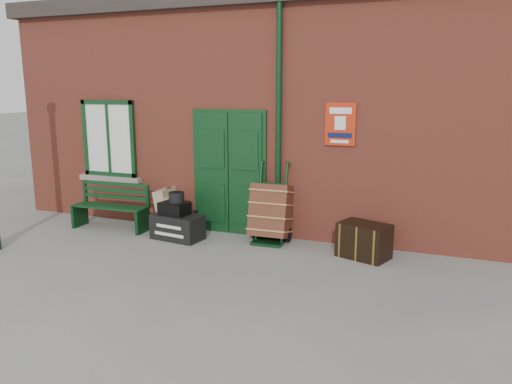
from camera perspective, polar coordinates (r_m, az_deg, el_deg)
The scene contains 10 objects.
ground at distance 7.94m, azimuth -5.37°, elevation -7.62°, with size 80.00×80.00×0.00m, color gray.
station_building at distance 10.73m, azimuth 2.85°, elevation 9.30°, with size 10.30×4.30×4.36m.
bench at distance 9.85m, azimuth -16.14°, elevation -1.43°, with size 1.47×0.50×0.90m.
houdini_trunk at distance 8.96m, azimuth -8.96°, elevation -3.95°, with size 0.88×0.49×0.44m, color black.
strongbox at distance 8.90m, azimuth -9.31°, elevation -1.87°, with size 0.49×0.35×0.22m, color black.
hatbox at distance 8.86m, azimuth -9.08°, elevation -0.59°, with size 0.27×0.27×0.18m, color black.
suitcase_back at distance 9.57m, azimuth -10.02°, elevation -1.89°, with size 0.22×0.54×0.76m, color tan.
suitcase_front at distance 9.45m, azimuth -9.25°, elevation -2.38°, with size 0.20×0.49×0.65m, color tan.
porter_trolley at distance 8.64m, azimuth 1.73°, elevation -2.30°, with size 0.68×0.73×1.36m.
dark_trunk at distance 8.07m, azimuth 12.24°, elevation -5.45°, with size 0.76×0.50×0.55m, color black.
Camera 1 is at (3.39, -6.67, 2.64)m, focal length 35.00 mm.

